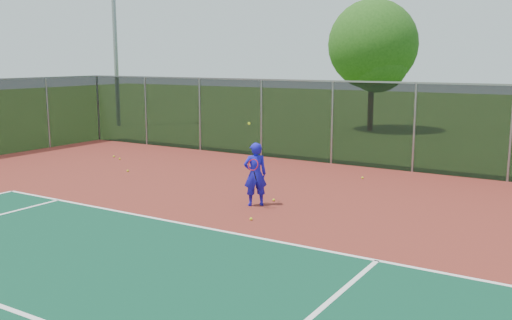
{
  "coord_description": "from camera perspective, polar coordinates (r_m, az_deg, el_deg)",
  "views": [
    {
      "loc": [
        5.44,
        -6.97,
        3.79
      ],
      "look_at": [
        -1.93,
        5.0,
        1.3
      ],
      "focal_mm": 40.0,
      "sensor_mm": 36.0,
      "label": 1
    }
  ],
  "objects": [
    {
      "name": "ground",
      "position": [
        9.62,
        -5.99,
        -13.22
      ],
      "size": [
        120.0,
        120.0,
        0.0
      ],
      "primitive_type": "plane",
      "color": "#315418",
      "rests_on": "ground"
    },
    {
      "name": "court_apron",
      "position": [
        11.15,
        0.37,
        -9.77
      ],
      "size": [
        30.0,
        20.0,
        0.02
      ],
      "primitive_type": "cube",
      "color": "maroon",
      "rests_on": "ground"
    },
    {
      "name": "fence_back",
      "position": [
        19.86,
        15.56,
        3.24
      ],
      "size": [
        30.0,
        0.06,
        3.03
      ],
      "color": "black",
      "rests_on": "court_apron"
    },
    {
      "name": "tennis_player",
      "position": [
        14.77,
        -0.08,
        -1.43
      ],
      "size": [
        0.71,
        0.77,
        2.16
      ],
      "color": "#1915C8",
      "rests_on": "court_apron"
    },
    {
      "name": "practice_ball_0",
      "position": [
        15.38,
        1.78,
        -4.01
      ],
      "size": [
        0.07,
        0.07,
        0.07
      ],
      "primitive_type": "sphere",
      "color": "#D6EB1B",
      "rests_on": "court_apron"
    },
    {
      "name": "practice_ball_1",
      "position": [
        22.3,
        -13.47,
        0.12
      ],
      "size": [
        0.07,
        0.07,
        0.07
      ],
      "primitive_type": "sphere",
      "color": "#D6EB1B",
      "rests_on": "court_apron"
    },
    {
      "name": "practice_ball_2",
      "position": [
        18.54,
        10.6,
        -1.75
      ],
      "size": [
        0.07,
        0.07,
        0.07
      ],
      "primitive_type": "sphere",
      "color": "#D6EB1B",
      "rests_on": "court_apron"
    },
    {
      "name": "practice_ball_3",
      "position": [
        19.83,
        -12.7,
        -1.06
      ],
      "size": [
        0.07,
        0.07,
        0.07
      ],
      "primitive_type": "sphere",
      "color": "#D6EB1B",
      "rests_on": "court_apron"
    },
    {
      "name": "practice_ball_4",
      "position": [
        22.89,
        -14.03,
        0.35
      ],
      "size": [
        0.07,
        0.07,
        0.07
      ],
      "primitive_type": "sphere",
      "color": "#D6EB1B",
      "rests_on": "court_apron"
    },
    {
      "name": "practice_ball_6",
      "position": [
        13.59,
        -0.49,
        -5.91
      ],
      "size": [
        0.07,
        0.07,
        0.07
      ],
      "primitive_type": "sphere",
      "color": "#D6EB1B",
      "rests_on": "court_apron"
    },
    {
      "name": "floodlight_nw",
      "position": [
        33.87,
        -14.05,
        14.85
      ],
      "size": [
        0.9,
        0.4,
        12.05
      ],
      "color": "gray",
      "rests_on": "ground"
    },
    {
      "name": "tree_back_left",
      "position": [
        31.04,
        11.71,
        10.85
      ],
      "size": [
        4.71,
        4.71,
        6.91
      ],
      "color": "#352213",
      "rests_on": "ground"
    }
  ]
}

